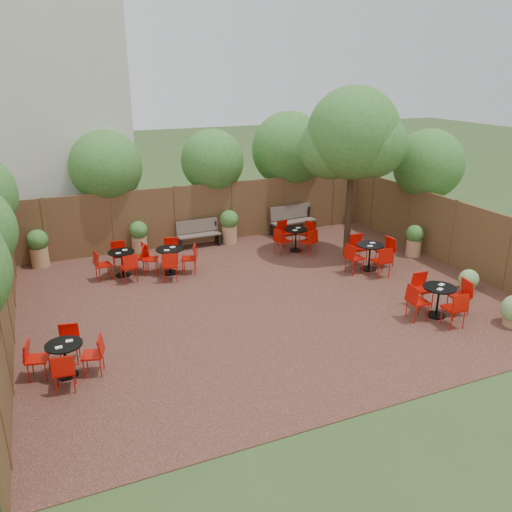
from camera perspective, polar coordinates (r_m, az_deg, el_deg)
name	(u,v)px	position (r m, az deg, el deg)	size (l,w,h in m)	color
ground	(267,298)	(13.33, 1.19, -4.67)	(80.00, 80.00, 0.00)	#354F23
courtyard_paving	(267,298)	(13.32, 1.19, -4.63)	(12.00, 10.00, 0.02)	#341B15
fence_back	(206,213)	(17.39, -5.61, 4.71)	(12.00, 0.08, 2.00)	brown
fence_left	(5,302)	(11.96, -26.05, -4.59)	(0.08, 10.00, 2.00)	brown
fence_right	(452,233)	(16.24, 20.90, 2.35)	(0.08, 10.00, 2.00)	brown
neighbour_building	(46,119)	(19.08, -22.25, 13.89)	(5.00, 4.00, 8.00)	beige
overhang_foliage	(191,175)	(15.04, -7.22, 8.87)	(15.56, 10.80, 2.73)	#326B22
courtyard_tree	(353,139)	(15.75, 10.71, 12.65)	(2.85, 2.76, 5.14)	black
park_bench_left	(198,233)	(17.09, -6.41, 2.55)	(1.43, 0.48, 0.88)	brown
park_bench_right	(292,219)	(18.33, 4.02, 4.07)	(1.68, 0.68, 1.02)	brown
bistro_tables	(260,270)	(13.92, 0.41, -1.54)	(10.09, 7.05, 0.89)	black
planters	(193,236)	(16.32, -6.99, 2.18)	(11.39, 4.23, 1.13)	#AF7F57
low_shrubs	(510,310)	(13.29, 26.30, -5.39)	(1.54, 3.52, 0.73)	#AF7F57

